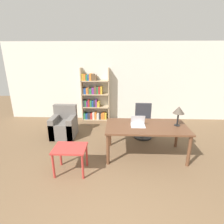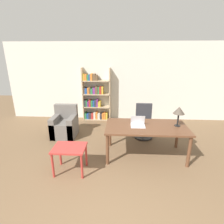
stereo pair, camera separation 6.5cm
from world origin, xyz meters
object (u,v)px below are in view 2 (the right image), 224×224
(laptop, at_px, (138,124))
(table_lamp, at_px, (179,111))
(bookshelf, at_px, (95,98))
(office_chair, at_px, (144,122))
(desk, at_px, (146,129))
(side_table_blue, at_px, (70,151))
(armchair, at_px, (65,126))

(laptop, xyz_separation_m, table_lamp, (0.89, 0.05, 0.30))
(table_lamp, relative_size, bookshelf, 0.24)
(office_chair, xyz_separation_m, bookshelf, (-1.60, 1.33, 0.35))
(desk, height_order, bookshelf, bookshelf)
(desk, relative_size, office_chair, 1.90)
(laptop, relative_size, table_lamp, 0.70)
(laptop, bearing_deg, table_lamp, 3.50)
(laptop, distance_m, side_table_blue, 1.58)
(office_chair, distance_m, bookshelf, 2.11)
(armchair, bearing_deg, desk, -22.91)
(desk, distance_m, armchair, 2.42)
(side_table_blue, bearing_deg, desk, 23.82)
(desk, height_order, laptop, laptop)
(side_table_blue, bearing_deg, armchair, 111.14)
(laptop, relative_size, office_chair, 0.33)
(table_lamp, bearing_deg, side_table_blue, -161.97)
(armchair, bearing_deg, laptop, -25.13)
(office_chair, bearing_deg, table_lamp, -57.12)
(office_chair, height_order, armchair, office_chair)
(laptop, height_order, side_table_blue, laptop)
(table_lamp, xyz_separation_m, armchair, (-2.90, 0.89, -0.79))
(bookshelf, bearing_deg, laptop, -60.43)
(desk, height_order, armchair, armchair)
(bookshelf, bearing_deg, table_lamp, -45.89)
(table_lamp, distance_m, bookshelf, 3.20)
(table_lamp, height_order, office_chair, table_lamp)
(laptop, xyz_separation_m, side_table_blue, (-1.38, -0.68, -0.34))
(table_lamp, xyz_separation_m, side_table_blue, (-2.27, -0.74, -0.64))
(armchair, xyz_separation_m, bookshelf, (0.68, 1.40, 0.48))
(table_lamp, distance_m, office_chair, 1.32)
(table_lamp, bearing_deg, desk, -176.42)
(office_chair, relative_size, armchair, 1.08)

